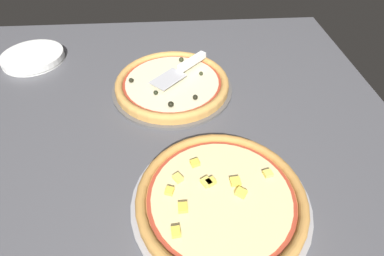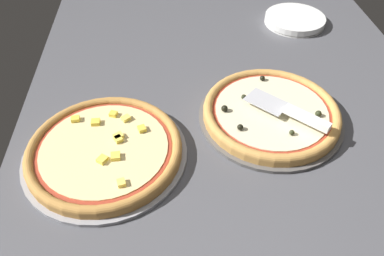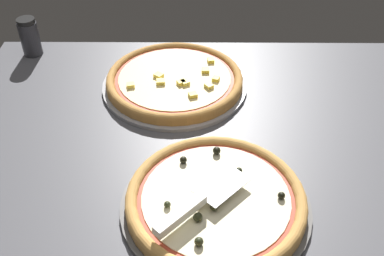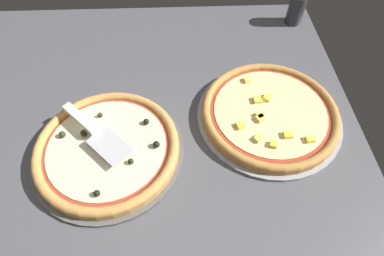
# 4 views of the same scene
# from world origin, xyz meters

# --- Properties ---
(ground_plane) EXTENTS (1.47, 1.21, 0.04)m
(ground_plane) POSITION_xyz_m (0.00, 0.00, -0.02)
(ground_plane) COLOR #4C4C51
(pizza_pan_front) EXTENTS (0.39, 0.39, 0.01)m
(pizza_pan_front) POSITION_xyz_m (-0.07, -0.09, 0.01)
(pizza_pan_front) COLOR #565451
(pizza_pan_front) RESTS_ON ground_plane
(pizza_front) EXTENTS (0.37, 0.37, 0.04)m
(pizza_front) POSITION_xyz_m (-0.07, -0.09, 0.03)
(pizza_front) COLOR #C68E47
(pizza_front) RESTS_ON pizza_pan_front
(pizza_pan_back) EXTENTS (0.41, 0.41, 0.01)m
(pizza_pan_back) POSITION_xyz_m (-0.17, 0.35, 0.01)
(pizza_pan_back) COLOR #939399
(pizza_pan_back) RESTS_ON ground_plane
(pizza_back) EXTENTS (0.38, 0.38, 0.03)m
(pizza_back) POSITION_xyz_m (-0.17, 0.35, 0.02)
(pizza_back) COLOR #B77F3D
(pizza_back) RESTS_ON pizza_pan_back
(serving_spatula) EXTENTS (0.19, 0.20, 0.02)m
(serving_spatula) POSITION_xyz_m (-0.12, -0.14, 0.06)
(serving_spatula) COLOR #B7B7BC
(serving_spatula) RESTS_ON pizza_front
(parmesan_shaker) EXTENTS (0.06, 0.06, 0.12)m
(parmesan_shaker) POSITION_xyz_m (-0.62, 0.53, 0.06)
(parmesan_shaker) COLOR #333338
(parmesan_shaker) RESTS_ON ground_plane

